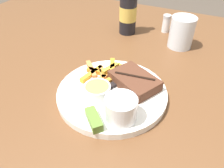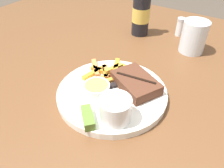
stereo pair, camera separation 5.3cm
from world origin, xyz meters
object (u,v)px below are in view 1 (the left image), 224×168
coleslaw_cup (121,108)px  pickle_spear (94,119)px  fork_utensil (93,78)px  salt_shaker (166,23)px  dinner_plate (112,93)px  steak_portion (134,81)px  beer_bottle (128,12)px  dipping_sauce_cup (97,90)px  drinking_glass (182,32)px  knife_utensil (119,83)px

coleslaw_cup → pickle_spear: size_ratio=1.17×
coleslaw_cup → fork_utensil: size_ratio=0.52×
pickle_spear → salt_shaker: bearing=88.5°
dinner_plate → steak_portion: (0.04, 0.04, 0.02)m
beer_bottle → dipping_sauce_cup: bearing=-78.2°
dipping_sauce_cup → beer_bottle: beer_bottle is taller
drinking_glass → salt_shaker: size_ratio=1.57×
dipping_sauce_cup → drinking_glass: bearing=71.3°
pickle_spear → beer_bottle: 0.47m
dipping_sauce_cup → salt_shaker: (0.05, 0.45, -0.00)m
steak_portion → knife_utensil: size_ratio=0.91×
fork_utensil → knife_utensil: knife_utensil is taller
dipping_sauce_cup → drinking_glass: 0.38m
pickle_spear → fork_utensil: (-0.08, 0.13, -0.01)m
dipping_sauce_cup → fork_utensil: (-0.04, 0.05, -0.01)m
knife_utensil → salt_shaker: salt_shaker is taller
dinner_plate → beer_bottle: beer_bottle is taller
steak_portion → pickle_spear: size_ratio=2.44×
dinner_plate → fork_utensil: (-0.07, 0.02, 0.01)m
coleslaw_cup → knife_utensil: bearing=116.4°
dinner_plate → salt_shaker: salt_shaker is taller
dinner_plate → knife_utensil: knife_utensil is taller
dipping_sauce_cup → dinner_plate: bearing=51.7°
pickle_spear → dinner_plate: bearing=95.8°
dinner_plate → salt_shaker: bearing=86.6°
dinner_plate → knife_utensil: size_ratio=1.73×
dinner_plate → dipping_sauce_cup: bearing=-128.3°
dipping_sauce_cup → beer_bottle: size_ratio=0.29×
fork_utensil → drinking_glass: bearing=79.7°
dipping_sauce_cup → beer_bottle: (-0.08, 0.38, 0.04)m
steak_portion → knife_utensil: steak_portion is taller
beer_bottle → drinking_glass: bearing=-6.0°
beer_bottle → drinking_glass: size_ratio=2.13×
drinking_glass → dinner_plate: bearing=-106.5°
pickle_spear → fork_utensil: size_ratio=0.45×
drinking_glass → steak_portion: bearing=-101.0°
dinner_plate → dipping_sauce_cup: 0.05m
pickle_spear → beer_bottle: beer_bottle is taller
dinner_plate → steak_portion: bearing=46.3°
knife_utensil → drinking_glass: (0.09, 0.30, 0.03)m
coleslaw_cup → dinner_plate: bearing=127.3°
beer_bottle → fork_utensil: bearing=-83.6°
knife_utensil → drinking_glass: 0.31m
steak_portion → dipping_sauce_cup: bearing=-131.6°
steak_portion → drinking_glass: drinking_glass is taller
dinner_plate → steak_portion: steak_portion is taller
coleslaw_cup → fork_utensil: coleslaw_cup is taller
pickle_spear → salt_shaker: salt_shaker is taller
dipping_sauce_cup → knife_utensil: dipping_sauce_cup is taller
dinner_plate → drinking_glass: size_ratio=2.66×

